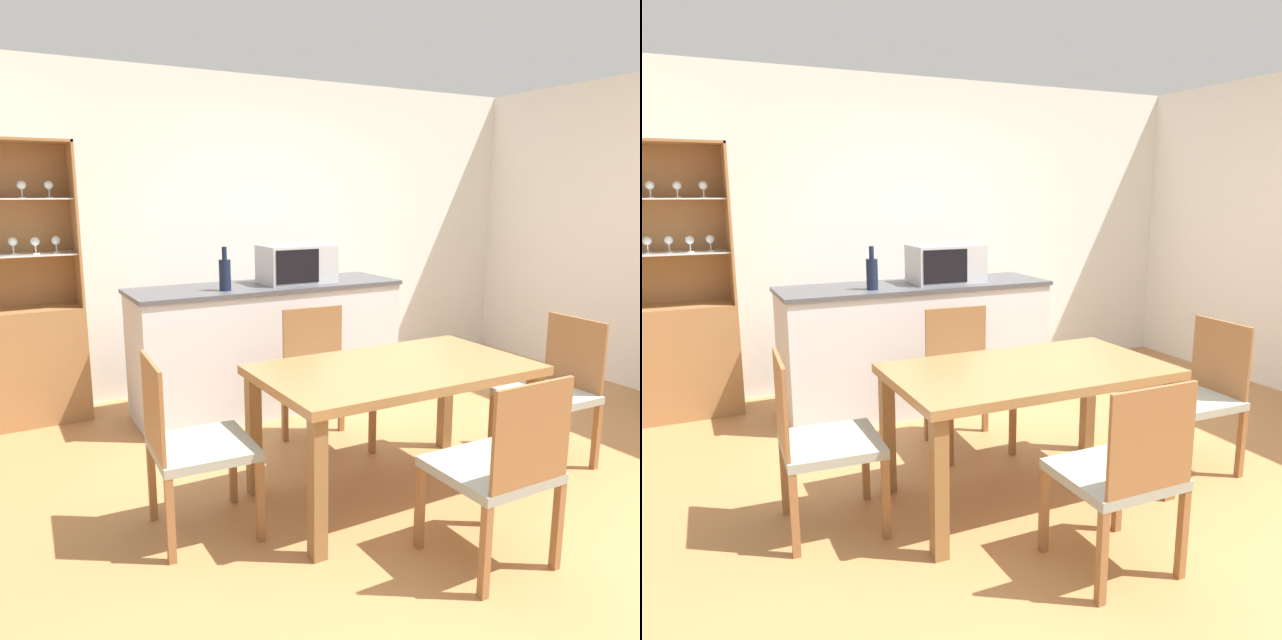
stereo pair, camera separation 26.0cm
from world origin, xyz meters
TOP-DOWN VIEW (x-y plane):
  - ground_plane at (0.00, 0.00)m, footprint 18.00×18.00m
  - wall_back at (0.00, 2.63)m, footprint 6.80×0.06m
  - kitchen_counter at (-0.30, 1.90)m, footprint 2.02×0.63m
  - display_cabinet at (-1.95, 2.43)m, footprint 0.82×0.36m
  - dining_table at (-0.30, 0.27)m, footprint 1.45×0.83m
  - dining_chair_head_far at (-0.30, 1.04)m, footprint 0.48×0.48m
  - dining_chair_head_near at (-0.30, -0.49)m, footprint 0.46×0.46m
  - dining_chair_side_right_near at (0.77, 0.15)m, footprint 0.47×0.47m
  - dining_chair_side_left_far at (-1.37, 0.40)m, footprint 0.49×0.49m
  - microwave at (-0.06, 1.88)m, footprint 0.54×0.35m
  - wine_bottle at (-0.68, 1.77)m, footprint 0.08×0.08m

SIDE VIEW (x-z plane):
  - ground_plane at x=0.00m, z-range 0.00..0.00m
  - dining_chair_head_far at x=-0.30m, z-range 0.01..0.89m
  - dining_chair_head_near at x=-0.30m, z-range 0.01..0.89m
  - dining_chair_side_right_near at x=0.77m, z-range 0.01..0.89m
  - dining_chair_side_left_far at x=-1.37m, z-range 0.01..0.89m
  - kitchen_counter at x=-0.30m, z-range 0.00..0.95m
  - display_cabinet at x=-1.95m, z-range -0.41..1.55m
  - dining_table at x=-0.30m, z-range 0.27..0.99m
  - wine_bottle at x=-0.68m, z-range 0.91..1.22m
  - microwave at x=-0.06m, z-range 0.95..1.23m
  - wall_back at x=0.00m, z-range 0.00..2.55m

